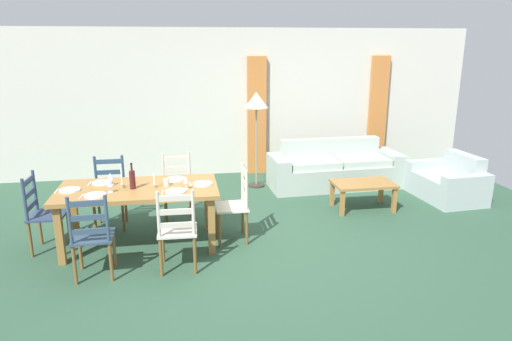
# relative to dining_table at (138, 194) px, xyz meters

# --- Properties ---
(ground_plane) EXTENTS (9.60, 9.60, 0.02)m
(ground_plane) POSITION_rel_dining_table_xyz_m (1.29, -0.13, -0.67)
(ground_plane) COLOR #2D4E39
(wall_far) EXTENTS (9.60, 0.16, 2.70)m
(wall_far) POSITION_rel_dining_table_xyz_m (1.29, 3.17, 0.69)
(wall_far) COLOR beige
(wall_far) RESTS_ON ground_plane
(curtain_panel_left) EXTENTS (0.35, 0.08, 2.20)m
(curtain_panel_left) POSITION_rel_dining_table_xyz_m (1.96, 3.03, 0.44)
(curtain_panel_left) COLOR #C57336
(curtain_panel_left) RESTS_ON ground_plane
(curtain_panel_right) EXTENTS (0.35, 0.08, 2.20)m
(curtain_panel_right) POSITION_rel_dining_table_xyz_m (4.36, 3.03, 0.44)
(curtain_panel_right) COLOR #C57336
(curtain_panel_right) RESTS_ON ground_plane
(dining_table) EXTENTS (1.90, 0.96, 0.75)m
(dining_table) POSITION_rel_dining_table_xyz_m (0.00, 0.00, 0.00)
(dining_table) COLOR olive
(dining_table) RESTS_ON ground_plane
(dining_chair_near_left) EXTENTS (0.43, 0.41, 0.96)m
(dining_chair_near_left) POSITION_rel_dining_table_xyz_m (-0.42, -0.77, -0.19)
(dining_chair_near_left) COLOR #30455B
(dining_chair_near_left) RESTS_ON ground_plane
(dining_chair_near_right) EXTENTS (0.43, 0.41, 0.96)m
(dining_chair_near_right) POSITION_rel_dining_table_xyz_m (0.46, -0.74, -0.19)
(dining_chair_near_right) COLOR beige
(dining_chair_near_right) RESTS_ON ground_plane
(dining_chair_far_left) EXTENTS (0.42, 0.40, 0.96)m
(dining_chair_far_left) POSITION_rel_dining_table_xyz_m (-0.45, 0.71, -0.19)
(dining_chair_far_left) COLOR navy
(dining_chair_far_left) RESTS_ON ground_plane
(dining_chair_far_right) EXTENTS (0.45, 0.43, 0.96)m
(dining_chair_far_right) POSITION_rel_dining_table_xyz_m (0.46, 0.75, -0.19)
(dining_chair_far_right) COLOR beige
(dining_chair_far_right) RESTS_ON ground_plane
(dining_chair_head_west) EXTENTS (0.41, 0.43, 0.96)m
(dining_chair_head_west) POSITION_rel_dining_table_xyz_m (-1.12, 0.04, -0.19)
(dining_chair_head_west) COLOR navy
(dining_chair_head_west) RESTS_ON ground_plane
(dining_chair_head_east) EXTENTS (0.40, 0.42, 0.96)m
(dining_chair_head_east) POSITION_rel_dining_table_xyz_m (1.18, -0.03, -0.19)
(dining_chair_head_east) COLOR beige
(dining_chair_head_east) RESTS_ON ground_plane
(dinner_plate_near_left) EXTENTS (0.24, 0.24, 0.02)m
(dinner_plate_near_left) POSITION_rel_dining_table_xyz_m (-0.45, -0.25, 0.10)
(dinner_plate_near_left) COLOR white
(dinner_plate_near_left) RESTS_ON dining_table
(fork_near_left) EXTENTS (0.03, 0.17, 0.01)m
(fork_near_left) POSITION_rel_dining_table_xyz_m (-0.60, -0.25, 0.09)
(fork_near_left) COLOR silver
(fork_near_left) RESTS_ON dining_table
(dinner_plate_near_right) EXTENTS (0.24, 0.24, 0.02)m
(dinner_plate_near_right) POSITION_rel_dining_table_xyz_m (0.45, -0.25, 0.10)
(dinner_plate_near_right) COLOR white
(dinner_plate_near_right) RESTS_ON dining_table
(fork_near_right) EXTENTS (0.02, 0.17, 0.01)m
(fork_near_right) POSITION_rel_dining_table_xyz_m (0.30, -0.25, 0.09)
(fork_near_right) COLOR silver
(fork_near_right) RESTS_ON dining_table
(dinner_plate_far_left) EXTENTS (0.24, 0.24, 0.02)m
(dinner_plate_far_left) POSITION_rel_dining_table_xyz_m (-0.45, 0.25, 0.10)
(dinner_plate_far_left) COLOR white
(dinner_plate_far_left) RESTS_ON dining_table
(fork_far_left) EXTENTS (0.03, 0.17, 0.01)m
(fork_far_left) POSITION_rel_dining_table_xyz_m (-0.60, 0.25, 0.09)
(fork_far_left) COLOR silver
(fork_far_left) RESTS_ON dining_table
(dinner_plate_far_right) EXTENTS (0.24, 0.24, 0.02)m
(dinner_plate_far_right) POSITION_rel_dining_table_xyz_m (0.45, 0.25, 0.10)
(dinner_plate_far_right) COLOR white
(dinner_plate_far_right) RESTS_ON dining_table
(fork_far_right) EXTENTS (0.03, 0.17, 0.01)m
(fork_far_right) POSITION_rel_dining_table_xyz_m (0.30, 0.25, 0.09)
(fork_far_right) COLOR silver
(fork_far_right) RESTS_ON dining_table
(dinner_plate_head_west) EXTENTS (0.24, 0.24, 0.02)m
(dinner_plate_head_west) POSITION_rel_dining_table_xyz_m (-0.78, -0.00, 0.10)
(dinner_plate_head_west) COLOR white
(dinner_plate_head_west) RESTS_ON dining_table
(fork_head_west) EXTENTS (0.02, 0.17, 0.01)m
(fork_head_west) POSITION_rel_dining_table_xyz_m (-0.93, -0.00, 0.09)
(fork_head_west) COLOR silver
(fork_head_west) RESTS_ON dining_table
(dinner_plate_head_east) EXTENTS (0.24, 0.24, 0.02)m
(dinner_plate_head_east) POSITION_rel_dining_table_xyz_m (0.78, -0.00, 0.10)
(dinner_plate_head_east) COLOR white
(dinner_plate_head_east) RESTS_ON dining_table
(fork_head_east) EXTENTS (0.03, 0.17, 0.01)m
(fork_head_east) POSITION_rel_dining_table_xyz_m (0.63, -0.00, 0.09)
(fork_head_east) COLOR silver
(fork_head_east) RESTS_ON dining_table
(wine_bottle) EXTENTS (0.07, 0.07, 0.32)m
(wine_bottle) POSITION_rel_dining_table_xyz_m (-0.05, -0.04, 0.20)
(wine_bottle) COLOR #471919
(wine_bottle) RESTS_ON dining_table
(wine_glass_near_left) EXTENTS (0.06, 0.06, 0.16)m
(wine_glass_near_left) POSITION_rel_dining_table_xyz_m (-0.30, -0.15, 0.20)
(wine_glass_near_left) COLOR white
(wine_glass_near_left) RESTS_ON dining_table
(wine_glass_near_right) EXTENTS (0.06, 0.06, 0.16)m
(wine_glass_near_right) POSITION_rel_dining_table_xyz_m (0.57, -0.15, 0.20)
(wine_glass_near_right) COLOR white
(wine_glass_near_right) RESTS_ON dining_table
(wine_glass_far_left) EXTENTS (0.06, 0.06, 0.16)m
(wine_glass_far_left) POSITION_rel_dining_table_xyz_m (-0.33, 0.14, 0.20)
(wine_glass_far_left) COLOR white
(wine_glass_far_left) RESTS_ON dining_table
(coffee_cup_primary) EXTENTS (0.07, 0.07, 0.09)m
(coffee_cup_primary) POSITION_rel_dining_table_xyz_m (0.34, 0.01, 0.13)
(coffee_cup_primary) COLOR beige
(coffee_cup_primary) RESTS_ON dining_table
(candle_tall) EXTENTS (0.05, 0.05, 0.29)m
(candle_tall) POSITION_rel_dining_table_xyz_m (-0.18, 0.02, 0.17)
(candle_tall) COLOR #998C66
(candle_tall) RESTS_ON dining_table
(candle_short) EXTENTS (0.05, 0.05, 0.18)m
(candle_short) POSITION_rel_dining_table_xyz_m (0.20, -0.04, 0.13)
(candle_short) COLOR #998C66
(candle_short) RESTS_ON dining_table
(couch) EXTENTS (2.31, 0.90, 0.80)m
(couch) POSITION_rel_dining_table_xyz_m (3.16, 1.99, -0.37)
(couch) COLOR #A5B2A7
(couch) RESTS_ON ground_plane
(coffee_table) EXTENTS (0.90, 0.56, 0.42)m
(coffee_table) POSITION_rel_dining_table_xyz_m (3.20, 0.78, -0.31)
(coffee_table) COLOR olive
(coffee_table) RESTS_ON ground_plane
(armchair_upholstered) EXTENTS (0.89, 1.22, 0.72)m
(armchair_upholstered) POSITION_rel_dining_table_xyz_m (4.78, 1.03, -0.41)
(armchair_upholstered) COLOR #A8B5B4
(armchair_upholstered) RESTS_ON ground_plane
(standing_lamp) EXTENTS (0.40, 0.40, 1.64)m
(standing_lamp) POSITION_rel_dining_table_xyz_m (1.81, 2.18, 0.75)
(standing_lamp) COLOR #332D28
(standing_lamp) RESTS_ON ground_plane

